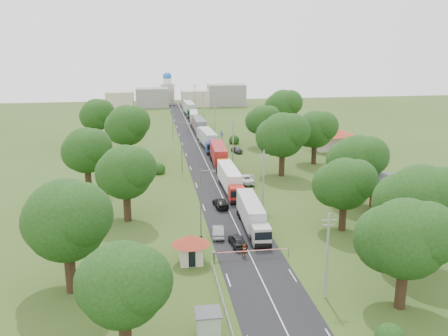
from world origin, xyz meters
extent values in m
plane|color=#324818|center=(0.00, 0.00, 0.00)|extent=(260.00, 260.00, 0.00)
cube|color=black|center=(0.00, 20.00, 0.00)|extent=(8.00, 200.00, 0.04)
cylinder|color=slate|center=(-4.50, -25.00, 0.55)|extent=(0.20, 0.20, 1.10)
cube|color=slate|center=(-4.50, -25.00, 1.05)|extent=(0.35, 0.35, 0.25)
cylinder|color=red|center=(0.00, -25.00, 1.00)|extent=(9.00, 0.12, 0.12)
cylinder|color=slate|center=(4.50, -25.00, 0.50)|extent=(0.10, 0.10, 1.00)
cube|color=beige|center=(-7.20, -25.00, 1.20)|extent=(2.60, 2.60, 2.40)
cone|color=maroon|center=(-7.20, -25.00, 2.90)|extent=(4.40, 4.40, 1.10)
cube|color=black|center=(-5.89, -25.00, 1.40)|extent=(0.02, 1.20, 0.90)
cube|color=black|center=(-7.20, -26.31, 1.00)|extent=(0.80, 0.02, 1.90)
cube|color=#99A593|center=(-7.00, -40.00, 1.15)|extent=(2.00, 2.00, 2.30)
cube|color=#47494F|center=(-7.00, -40.00, 2.35)|extent=(2.30, 2.30, 0.12)
cube|color=black|center=(-5.99, -40.00, 1.30)|extent=(0.02, 1.00, 0.80)
cylinder|color=slate|center=(5.20, 33.80, 2.00)|extent=(0.12, 0.12, 4.00)
cylinder|color=slate|center=(5.20, 36.20, 2.00)|extent=(0.12, 0.12, 4.00)
cube|color=#162297|center=(5.20, 35.00, 3.60)|extent=(0.06, 3.00, 1.00)
cube|color=silver|center=(5.20, 35.00, 3.60)|extent=(0.07, 3.10, 0.06)
cylinder|color=gray|center=(5.50, -35.00, 4.50)|extent=(0.24, 0.24, 9.00)
cube|color=gray|center=(5.50, -35.00, 8.30)|extent=(1.60, 0.10, 0.10)
cube|color=gray|center=(5.50, -35.00, 7.80)|extent=(1.20, 0.10, 0.10)
cylinder|color=gray|center=(5.50, -7.00, 4.50)|extent=(0.24, 0.24, 9.00)
cube|color=gray|center=(5.50, -7.00, 8.30)|extent=(1.60, 0.10, 0.10)
cube|color=gray|center=(5.50, -7.00, 7.80)|extent=(1.20, 0.10, 0.10)
cylinder|color=gray|center=(5.50, 21.00, 4.50)|extent=(0.24, 0.24, 9.00)
cube|color=gray|center=(5.50, 21.00, 8.30)|extent=(1.60, 0.10, 0.10)
cube|color=gray|center=(5.50, 21.00, 7.80)|extent=(1.20, 0.10, 0.10)
cylinder|color=gray|center=(5.50, 49.00, 4.50)|extent=(0.24, 0.24, 9.00)
cube|color=gray|center=(5.50, 49.00, 8.30)|extent=(1.60, 0.10, 0.10)
cube|color=gray|center=(5.50, 49.00, 7.80)|extent=(1.20, 0.10, 0.10)
cylinder|color=gray|center=(5.50, 77.00, 4.50)|extent=(0.24, 0.24, 9.00)
cube|color=gray|center=(5.50, 77.00, 8.30)|extent=(1.60, 0.10, 0.10)
cube|color=gray|center=(5.50, 77.00, 7.80)|extent=(1.20, 0.10, 0.10)
cylinder|color=gray|center=(5.50, 105.00, 4.50)|extent=(0.24, 0.24, 9.00)
cube|color=gray|center=(5.50, 105.00, 8.30)|extent=(1.60, 0.10, 0.10)
cube|color=gray|center=(5.50, 105.00, 7.80)|extent=(1.20, 0.10, 0.10)
cylinder|color=slate|center=(-5.50, -20.00, 5.00)|extent=(0.16, 0.16, 10.00)
cube|color=slate|center=(-4.60, -20.00, 9.70)|extent=(1.80, 0.10, 0.10)
cube|color=slate|center=(-3.80, -20.00, 9.55)|extent=(0.50, 0.22, 0.15)
cylinder|color=slate|center=(-5.50, 15.00, 5.00)|extent=(0.16, 0.16, 10.00)
cube|color=slate|center=(-4.60, 15.00, 9.70)|extent=(1.80, 0.10, 0.10)
cube|color=slate|center=(-3.80, 15.00, 9.55)|extent=(0.50, 0.22, 0.15)
cylinder|color=slate|center=(-5.50, 50.00, 5.00)|extent=(0.16, 0.16, 10.00)
cube|color=slate|center=(-4.60, 50.00, 9.70)|extent=(1.80, 0.10, 0.10)
cube|color=slate|center=(-3.80, 50.00, 9.55)|extent=(0.50, 0.22, 0.15)
cylinder|color=#382616|center=(12.00, -38.00, 2.10)|extent=(1.08, 1.08, 4.20)
sphere|color=black|center=(12.00, -38.00, 7.22)|extent=(7.70, 7.70, 7.70)
sphere|color=black|center=(13.38, -39.10, 8.05)|extent=(6.05, 6.05, 6.05)
sphere|color=black|center=(10.90, -36.62, 6.67)|extent=(6.60, 6.60, 6.60)
cylinder|color=#382616|center=(18.00, -30.00, 2.27)|extent=(1.12, 1.12, 4.55)
sphere|color=black|center=(18.00, -30.00, 7.85)|extent=(8.40, 8.40, 8.40)
sphere|color=black|center=(19.50, -31.20, 8.75)|extent=(6.60, 6.60, 6.60)
sphere|color=black|center=(16.80, -28.50, 7.25)|extent=(7.20, 7.20, 7.20)
cylinder|color=#382616|center=(14.00, -18.00, 1.92)|extent=(1.04, 1.04, 3.85)
sphere|color=black|center=(14.00, -18.00, 6.60)|extent=(7.00, 7.00, 7.00)
sphere|color=black|center=(15.25, -19.00, 7.35)|extent=(5.50, 5.50, 5.50)
sphere|color=black|center=(13.00, -16.75, 6.10)|extent=(6.00, 6.00, 6.00)
cylinder|color=#382616|center=(20.00, -8.00, 2.10)|extent=(1.08, 1.08, 4.20)
sphere|color=black|center=(20.00, -8.00, 7.22)|extent=(7.70, 7.70, 7.70)
sphere|color=black|center=(21.38, -9.10, 8.05)|extent=(6.05, 6.05, 6.05)
sphere|color=black|center=(18.90, -6.62, 6.67)|extent=(6.60, 6.60, 6.60)
cylinder|color=#382616|center=(13.00, 10.00, 2.27)|extent=(1.12, 1.12, 4.55)
sphere|color=black|center=(13.00, 10.00, 7.85)|extent=(8.40, 8.40, 8.40)
sphere|color=black|center=(14.50, 8.80, 8.75)|extent=(6.60, 6.60, 6.60)
sphere|color=black|center=(11.80, 11.50, 7.25)|extent=(7.20, 7.20, 7.20)
cylinder|color=#382616|center=(22.00, 18.00, 2.10)|extent=(1.08, 1.08, 4.20)
sphere|color=black|center=(22.00, 18.00, 7.22)|extent=(7.70, 7.70, 7.70)
sphere|color=black|center=(23.38, 16.90, 8.05)|extent=(6.05, 6.05, 6.05)
sphere|color=black|center=(20.90, 19.38, 6.67)|extent=(6.60, 6.60, 6.60)
cylinder|color=#382616|center=(15.00, 35.00, 1.92)|extent=(1.04, 1.04, 3.85)
sphere|color=black|center=(15.00, 35.00, 6.60)|extent=(7.00, 7.00, 7.00)
sphere|color=black|center=(16.25, 34.00, 7.35)|extent=(5.50, 5.50, 5.50)
sphere|color=black|center=(14.00, 36.25, 6.10)|extent=(6.00, 6.00, 6.00)
cylinder|color=#382616|center=(24.00, 50.00, 2.27)|extent=(1.12, 1.12, 4.55)
sphere|color=black|center=(24.00, 50.00, 7.85)|extent=(8.40, 8.40, 8.40)
sphere|color=black|center=(25.50, 48.80, 8.75)|extent=(6.60, 6.60, 6.60)
sphere|color=black|center=(22.80, 51.50, 7.25)|extent=(7.20, 7.20, 7.20)
sphere|color=black|center=(-14.00, -42.00, 6.60)|extent=(7.00, 7.00, 7.00)
sphere|color=black|center=(-12.75, -43.00, 7.35)|extent=(5.50, 5.50, 5.50)
sphere|color=black|center=(-15.00, -40.75, 6.10)|extent=(6.00, 6.00, 6.00)
cylinder|color=#382616|center=(-20.00, -30.00, 2.27)|extent=(1.12, 1.12, 4.55)
sphere|color=black|center=(-20.00, -30.00, 7.85)|extent=(8.40, 8.40, 8.40)
sphere|color=black|center=(-18.50, -31.20, 8.75)|extent=(6.60, 6.60, 6.60)
sphere|color=black|center=(-21.20, -28.50, 7.25)|extent=(7.20, 7.20, 7.20)
cylinder|color=#382616|center=(-15.00, -10.00, 2.10)|extent=(1.08, 1.08, 4.20)
sphere|color=black|center=(-15.00, -10.00, 7.22)|extent=(7.70, 7.70, 7.70)
sphere|color=black|center=(-13.62, -11.10, 8.05)|extent=(6.05, 6.05, 6.05)
sphere|color=black|center=(-16.10, -8.62, 6.67)|extent=(6.60, 6.60, 6.60)
cylinder|color=#382616|center=(-22.00, 5.00, 2.10)|extent=(1.08, 1.08, 4.20)
sphere|color=black|center=(-22.00, 5.00, 7.22)|extent=(7.70, 7.70, 7.70)
sphere|color=black|center=(-20.62, 3.90, 8.05)|extent=(6.05, 6.05, 6.05)
sphere|color=black|center=(-23.10, 6.38, 6.67)|extent=(6.60, 6.60, 6.60)
cylinder|color=#382616|center=(-16.00, 25.00, 2.27)|extent=(1.12, 1.12, 4.55)
sphere|color=black|center=(-16.00, 25.00, 7.85)|extent=(8.40, 8.40, 8.40)
sphere|color=black|center=(-14.50, 23.80, 8.75)|extent=(6.60, 6.60, 6.60)
sphere|color=black|center=(-17.20, 26.50, 7.25)|extent=(7.20, 7.20, 7.20)
cylinder|color=#382616|center=(-24.00, 45.00, 2.10)|extent=(1.08, 1.08, 4.20)
sphere|color=black|center=(-24.00, 45.00, 7.22)|extent=(7.70, 7.70, 7.70)
sphere|color=black|center=(-22.62, 43.90, 8.05)|extent=(6.05, 6.05, 6.05)
sphere|color=black|center=(-25.10, 46.38, 6.67)|extent=(6.60, 6.60, 6.60)
cube|color=maroon|center=(26.00, -12.00, 2.30)|extent=(8.00, 6.00, 4.60)
cube|color=#47494F|center=(26.00, -12.00, 4.90)|extent=(8.60, 6.60, 0.60)
cube|color=beige|center=(30.00, 30.00, 2.00)|extent=(7.00, 5.00, 4.00)
cone|color=maroon|center=(30.00, 30.00, 4.90)|extent=(10.08, 10.08, 1.80)
cube|color=gray|center=(-10.00, 110.00, 3.50)|extent=(12.00, 8.00, 7.00)
cube|color=beige|center=(6.00, 110.00, 3.00)|extent=(10.00, 8.00, 6.00)
cube|color=gray|center=(18.00, 110.00, 4.00)|extent=(14.00, 8.00, 8.00)
cube|color=beige|center=(-22.00, 110.00, 3.00)|extent=(10.00, 8.00, 6.00)
cube|color=beige|center=(-4.00, 118.00, 4.00)|extent=(5.00, 5.00, 8.00)
cylinder|color=silver|center=(-4.00, 118.00, 9.00)|extent=(3.20, 3.20, 2.00)
sphere|color=#2659B2|center=(-4.00, 118.00, 10.60)|extent=(3.40, 3.40, 3.40)
cube|color=#BCBCBC|center=(1.94, -21.54, 1.46)|extent=(2.34, 2.34, 2.35)
cube|color=black|center=(1.94, -22.67, 1.79)|extent=(2.16, 0.10, 1.03)
cube|color=slate|center=(1.94, -22.62, 0.52)|extent=(2.08, 0.33, 0.33)
cube|color=slate|center=(1.94, -14.96, 0.70)|extent=(2.55, 10.88, 0.28)
cube|color=#B8B7BD|center=(1.94, -14.67, 2.40)|extent=(2.75, 11.17, 2.82)
cylinder|color=black|center=(1.94, -22.38, 0.47)|extent=(2.21, 0.94, 0.94)
cylinder|color=black|center=(1.94, -20.69, 0.47)|extent=(2.21, 0.94, 0.94)
cylinder|color=black|center=(1.94, -11.67, 0.47)|extent=(2.21, 0.94, 0.94)
cylinder|color=black|center=(1.94, -10.26, 0.47)|extent=(2.21, 0.94, 0.94)
cube|color=#AF1B14|center=(1.75, -4.56, 1.51)|extent=(2.36, 2.36, 2.44)
cube|color=black|center=(1.75, -5.74, 1.85)|extent=(2.24, 0.04, 1.07)
cube|color=slate|center=(1.75, -5.68, 0.54)|extent=(2.15, 0.27, 0.34)
cube|color=slate|center=(1.75, 2.26, 0.73)|extent=(2.33, 11.23, 0.29)
cube|color=white|center=(1.75, 2.56, 2.49)|extent=(2.53, 11.52, 2.92)
cylinder|color=black|center=(1.75, -5.44, 0.49)|extent=(2.29, 0.97, 0.97)
cylinder|color=black|center=(1.75, -3.68, 0.49)|extent=(2.29, 0.97, 0.97)
cylinder|color=black|center=(1.75, 5.68, 0.49)|extent=(2.29, 0.97, 0.97)
cylinder|color=black|center=(1.75, 7.14, 0.49)|extent=(2.29, 0.97, 0.97)
cube|color=orange|center=(2.33, 12.50, 1.58)|extent=(2.56, 2.56, 2.55)
cube|color=black|center=(2.33, 11.27, 1.94)|extent=(2.35, 0.13, 1.12)
cube|color=slate|center=(2.33, 11.33, 0.56)|extent=(2.25, 0.35, 0.36)
cube|color=slate|center=(2.33, 19.65, 0.77)|extent=(2.89, 11.83, 0.31)
cube|color=maroon|center=(2.33, 19.95, 2.60)|extent=(3.10, 12.15, 3.06)
cylinder|color=black|center=(2.33, 11.58, 0.51)|extent=(2.40, 1.02, 1.02)
cylinder|color=black|center=(2.33, 13.42, 0.51)|extent=(2.40, 1.02, 1.02)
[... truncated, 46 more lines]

